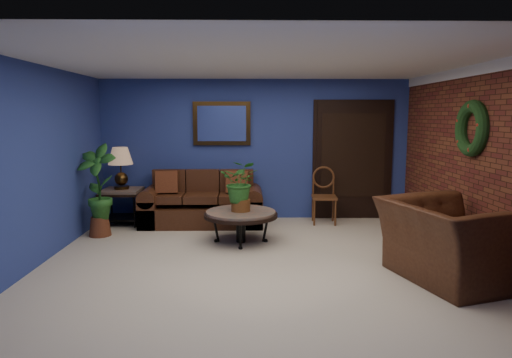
{
  "coord_description": "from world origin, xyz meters",
  "views": [
    {
      "loc": [
        -0.14,
        -5.68,
        1.86
      ],
      "look_at": [
        -0.03,
        0.55,
        0.99
      ],
      "focal_mm": 32.0,
      "sensor_mm": 36.0,
      "label": 1
    }
  ],
  "objects_px": {
    "sofa": "(203,206)",
    "coffee_table": "(241,215)",
    "end_table": "(122,197)",
    "armchair": "(451,242)",
    "table_lamp": "(121,163)",
    "side_chair": "(324,191)"
  },
  "relations": [
    {
      "from": "sofa",
      "to": "coffee_table",
      "type": "xyz_separation_m",
      "value": [
        0.68,
        -1.18,
        0.11
      ]
    },
    {
      "from": "end_table",
      "to": "armchair",
      "type": "height_order",
      "value": "armchair"
    },
    {
      "from": "table_lamp",
      "to": "sofa",
      "type": "bearing_deg",
      "value": 1.14
    },
    {
      "from": "sofa",
      "to": "table_lamp",
      "type": "height_order",
      "value": "table_lamp"
    },
    {
      "from": "sofa",
      "to": "table_lamp",
      "type": "bearing_deg",
      "value": -178.86
    },
    {
      "from": "armchair",
      "to": "coffee_table",
      "type": "bearing_deg",
      "value": 38.71
    },
    {
      "from": "sofa",
      "to": "armchair",
      "type": "height_order",
      "value": "sofa"
    },
    {
      "from": "sofa",
      "to": "table_lamp",
      "type": "relative_size",
      "value": 2.98
    },
    {
      "from": "armchair",
      "to": "table_lamp",
      "type": "bearing_deg",
      "value": 40.86
    },
    {
      "from": "coffee_table",
      "to": "side_chair",
      "type": "relative_size",
      "value": 1.11
    },
    {
      "from": "coffee_table",
      "to": "side_chair",
      "type": "distance_m",
      "value": 1.89
    },
    {
      "from": "side_chair",
      "to": "armchair",
      "type": "distance_m",
      "value": 3.01
    },
    {
      "from": "sofa",
      "to": "side_chair",
      "type": "distance_m",
      "value": 2.12
    },
    {
      "from": "coffee_table",
      "to": "armchair",
      "type": "distance_m",
      "value": 2.9
    },
    {
      "from": "end_table",
      "to": "armchair",
      "type": "bearing_deg",
      "value": -32.0
    },
    {
      "from": "sofa",
      "to": "end_table",
      "type": "bearing_deg",
      "value": -178.86
    },
    {
      "from": "end_table",
      "to": "side_chair",
      "type": "relative_size",
      "value": 0.69
    },
    {
      "from": "table_lamp",
      "to": "side_chair",
      "type": "height_order",
      "value": "table_lamp"
    },
    {
      "from": "coffee_table",
      "to": "side_chair",
      "type": "xyz_separation_m",
      "value": [
        1.43,
        1.23,
        0.14
      ]
    },
    {
      "from": "sofa",
      "to": "armchair",
      "type": "relative_size",
      "value": 1.47
    },
    {
      "from": "end_table",
      "to": "sofa",
      "type": "bearing_deg",
      "value": 1.14
    },
    {
      "from": "coffee_table",
      "to": "armchair",
      "type": "bearing_deg",
      "value": -34.15
    }
  ]
}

